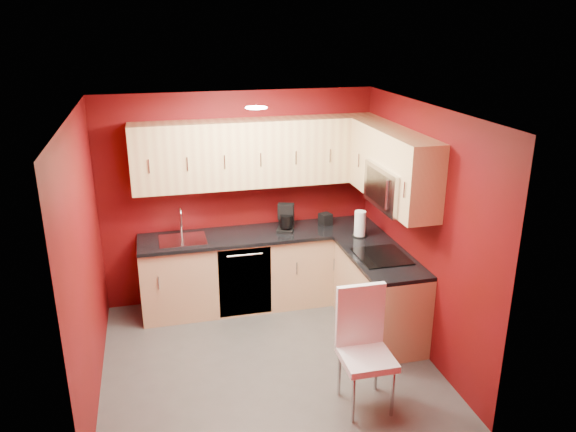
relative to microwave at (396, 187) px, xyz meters
name	(u,v)px	position (x,y,z in m)	size (l,w,h in m)	color
floor	(266,359)	(-1.39, -0.20, -1.66)	(3.20, 3.20, 0.00)	#4C4947
ceiling	(263,111)	(-1.39, -0.20, 0.84)	(3.20, 3.20, 0.00)	white
wall_back	(239,198)	(-1.39, 1.30, -0.41)	(3.20, 3.20, 0.00)	#63090F
wall_front	(309,325)	(-1.39, -1.70, -0.41)	(3.20, 3.20, 0.00)	#63090F
wall_left	(85,262)	(-2.99, -0.20, -0.41)	(3.00, 3.00, 0.00)	#63090F
wall_right	(421,230)	(0.21, -0.20, -0.41)	(3.00, 3.00, 0.00)	#63090F
base_cabinets_back	(262,269)	(-1.19, 1.00, -1.22)	(2.80, 0.60, 0.87)	tan
base_cabinets_right	(379,295)	(-0.09, 0.05, -1.22)	(0.60, 1.30, 0.87)	tan
countertop_back	(261,234)	(-1.19, 0.99, -0.77)	(2.80, 0.63, 0.04)	black
countertop_right	(381,257)	(-0.11, 0.04, -0.77)	(0.63, 1.27, 0.04)	black
upper_cabinets_back	(258,153)	(-1.19, 1.13, 0.17)	(2.80, 0.35, 0.75)	#EACC84
upper_cabinets_right	(391,159)	(0.03, 0.24, 0.23)	(0.35, 1.55, 0.75)	#EACC84
microwave	(396,187)	(0.00, 0.00, 0.00)	(0.42, 0.76, 0.42)	silver
cooktop	(382,256)	(-0.11, 0.00, -0.74)	(0.50, 0.55, 0.01)	black
sink	(182,236)	(-2.09, 1.00, -0.72)	(0.52, 0.42, 0.35)	silver
dishwasher_front	(245,282)	(-1.44, 0.71, -1.22)	(0.60, 0.02, 0.82)	black
downlight	(256,108)	(-1.39, 0.10, 0.82)	(0.20, 0.20, 0.01)	white
coffee_maker	(285,218)	(-0.91, 0.98, -0.60)	(0.19, 0.25, 0.31)	black
napkin_holder	(325,219)	(-0.39, 1.07, -0.68)	(0.13, 0.13, 0.14)	black
paper_towel	(360,224)	(-0.13, 0.61, -0.60)	(0.17, 0.17, 0.30)	white
dining_chair	(367,352)	(-0.69, -1.10, -1.12)	(0.44, 0.46, 1.09)	white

